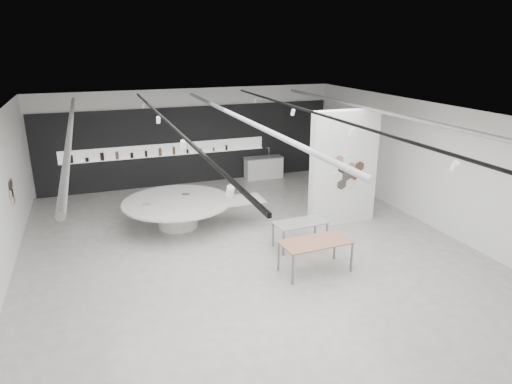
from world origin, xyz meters
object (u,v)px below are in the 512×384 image
object	(u,v)px
display_island	(180,210)
kitchen_counter	(264,167)
partition_column	(344,168)
sample_table_wood	(315,244)
sample_table_stone	(300,224)

from	to	relation	value
display_island	kitchen_counter	distance (m)	6.00
partition_column	display_island	xyz separation A→B (m)	(-4.91, 1.41, -1.24)
kitchen_counter	sample_table_wood	bearing A→B (deg)	-101.27
partition_column	sample_table_wood	xyz separation A→B (m)	(-2.31, -2.67, -1.04)
sample_table_wood	sample_table_stone	bearing A→B (deg)	79.40
display_island	kitchen_counter	world-z (taller)	kitchen_counter
sample_table_wood	sample_table_stone	size ratio (longest dim) A/B	1.19
partition_column	kitchen_counter	xyz separation A→B (m)	(-0.53, 5.52, -1.34)
sample_table_wood	sample_table_stone	xyz separation A→B (m)	(0.27, 1.44, -0.07)
sample_table_wood	kitchen_counter	world-z (taller)	kitchen_counter
display_island	sample_table_wood	xyz separation A→B (m)	(2.60, -4.08, 0.20)
partition_column	display_island	world-z (taller)	partition_column
partition_column	kitchen_counter	distance (m)	5.70
sample_table_wood	kitchen_counter	distance (m)	8.38
sample_table_stone	display_island	bearing A→B (deg)	137.35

